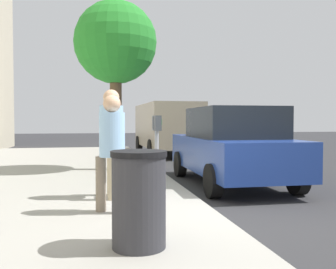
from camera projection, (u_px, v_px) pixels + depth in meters
ground_plane at (217, 222)px, 5.51m from camera, size 80.00×80.00×0.00m
parking_meter at (157, 138)px, 6.57m from camera, size 0.36×0.12×1.41m
pedestrian_at_meter at (111, 133)px, 6.48m from camera, size 0.55×0.40×1.85m
pedestrian_bystander at (112, 144)px, 5.43m from camera, size 0.37×0.47×1.69m
parked_sedan_near at (231, 146)px, 8.66m from camera, size 4.42×2.00×1.77m
parked_van_far at (166, 126)px, 16.24m from camera, size 5.23×2.19×2.18m
street_tree at (116, 44)px, 10.17m from camera, size 2.22×2.22×4.54m
trash_bin at (139, 199)px, 3.93m from camera, size 0.59×0.59×1.01m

